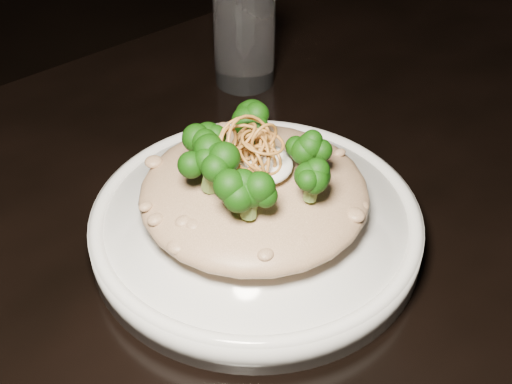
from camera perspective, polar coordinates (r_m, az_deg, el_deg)
table at (r=0.70m, az=4.18°, el=-7.69°), size 1.10×0.80×0.75m
plate at (r=0.62m, az=0.00°, el=-2.87°), size 0.28×0.28×0.03m
risotto at (r=0.60m, az=-0.15°, el=-0.07°), size 0.19×0.19×0.04m
broccoli at (r=0.56m, az=0.26°, el=3.06°), size 0.13×0.13×0.05m
cheese at (r=0.58m, az=0.28°, el=2.22°), size 0.06×0.06×0.02m
shallots at (r=0.56m, az=-0.45°, el=3.99°), size 0.05×0.05×0.03m
drinking_glass at (r=0.81m, az=-0.94°, el=12.51°), size 0.08×0.08×0.12m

